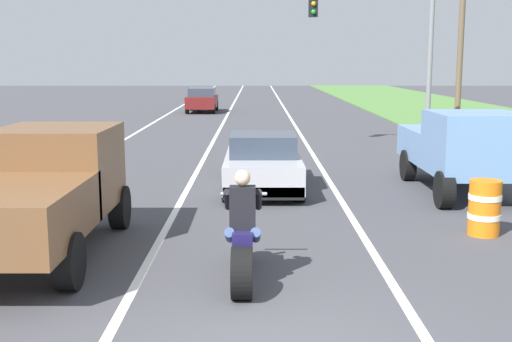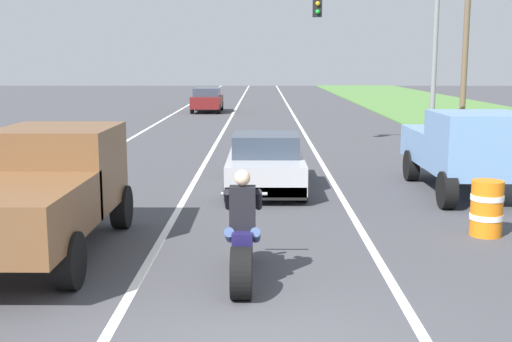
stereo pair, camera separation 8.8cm
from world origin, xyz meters
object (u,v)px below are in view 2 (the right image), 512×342
object	(u,v)px
pickup_truck_left_lane_brown	(42,187)
traffic_light_mast_near	(395,36)
pickup_truck_right_shoulder_light_blue	(465,147)
motorcycle_with_rider	(243,242)
distant_car_far_ahead	(207,100)
construction_barrel_nearest	(487,208)
sports_car_silver	(266,163)

from	to	relation	value
pickup_truck_left_lane_brown	traffic_light_mast_near	bearing A→B (deg)	58.70
pickup_truck_left_lane_brown	traffic_light_mast_near	world-z (taller)	traffic_light_mast_near
pickup_truck_left_lane_brown	pickup_truck_right_shoulder_light_blue	bearing A→B (deg)	31.79
motorcycle_with_rider	distant_car_far_ahead	bearing A→B (deg)	95.68
traffic_light_mast_near	distant_car_far_ahead	bearing A→B (deg)	115.70
construction_barrel_nearest	distant_car_far_ahead	xyz separation A→B (m)	(-7.44, 29.15, 0.27)
sports_car_silver	distant_car_far_ahead	xyz separation A→B (m)	(-3.51, 24.80, 0.14)
traffic_light_mast_near	distant_car_far_ahead	xyz separation A→B (m)	(-8.13, 16.90, -3.23)
pickup_truck_right_shoulder_light_blue	distant_car_far_ahead	distance (m)	26.56
motorcycle_with_rider	pickup_truck_left_lane_brown	bearing A→B (deg)	157.16
motorcycle_with_rider	traffic_light_mast_near	size ratio (longest dim) A/B	0.37
motorcycle_with_rider	pickup_truck_right_shoulder_light_blue	size ratio (longest dim) A/B	0.46
sports_car_silver	traffic_light_mast_near	size ratio (longest dim) A/B	0.72
sports_car_silver	pickup_truck_right_shoulder_light_blue	distance (m)	4.75
pickup_truck_right_shoulder_light_blue	construction_barrel_nearest	world-z (taller)	pickup_truck_right_shoulder_light_blue
pickup_truck_left_lane_brown	construction_barrel_nearest	world-z (taller)	pickup_truck_left_lane_brown
pickup_truck_left_lane_brown	distant_car_far_ahead	distance (m)	30.39
motorcycle_with_rider	distant_car_far_ahead	xyz separation A→B (m)	(-3.16, 31.75, 0.18)
sports_car_silver	pickup_truck_right_shoulder_light_blue	xyz separation A→B (m)	(4.70, -0.46, 0.48)
pickup_truck_right_shoulder_light_blue	construction_barrel_nearest	xyz separation A→B (m)	(-0.77, -3.90, -0.60)
motorcycle_with_rider	pickup_truck_left_lane_brown	distance (m)	3.54
pickup_truck_right_shoulder_light_blue	distant_car_far_ahead	size ratio (longest dim) A/B	1.20
sports_car_silver	pickup_truck_right_shoulder_light_blue	size ratio (longest dim) A/B	0.90
traffic_light_mast_near	construction_barrel_nearest	bearing A→B (deg)	-93.24
construction_barrel_nearest	traffic_light_mast_near	bearing A→B (deg)	86.76
motorcycle_with_rider	traffic_light_mast_near	world-z (taller)	traffic_light_mast_near
motorcycle_with_rider	sports_car_silver	bearing A→B (deg)	87.11
motorcycle_with_rider	pickup_truck_left_lane_brown	xyz separation A→B (m)	(-3.23, 1.36, 0.51)
pickup_truck_right_shoulder_light_blue	traffic_light_mast_near	xyz separation A→B (m)	(-0.08, 8.36, 2.90)
motorcycle_with_rider	sports_car_silver	distance (m)	6.97
distant_car_far_ahead	pickup_truck_left_lane_brown	bearing A→B (deg)	-90.14
pickup_truck_left_lane_brown	motorcycle_with_rider	bearing A→B (deg)	-22.84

